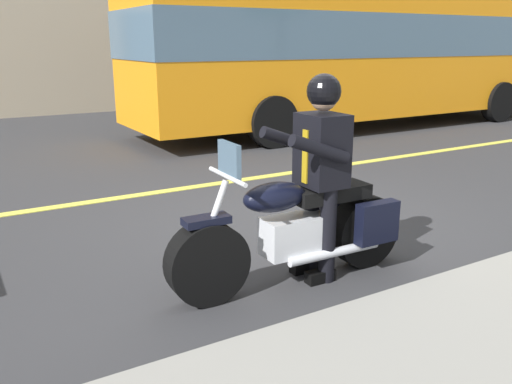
{
  "coord_description": "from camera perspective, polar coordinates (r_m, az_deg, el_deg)",
  "views": [
    {
      "loc": [
        3.28,
        4.7,
        1.98
      ],
      "look_at": [
        1.05,
        0.94,
        0.75
      ],
      "focal_mm": 37.56,
      "sensor_mm": 36.0,
      "label": 1
    }
  ],
  "objects": [
    {
      "name": "ground_plane",
      "position": [
        6.07,
        3.98,
        -3.36
      ],
      "size": [
        80.0,
        80.0,
        0.0
      ],
      "primitive_type": "plane",
      "color": "#333335"
    },
    {
      "name": "lane_center_stripe",
      "position": [
        7.72,
        -4.46,
        0.86
      ],
      "size": [
        60.0,
        0.16,
        0.01
      ],
      "primitive_type": "cube",
      "color": "#E5DB4C",
      "rests_on": "ground_plane"
    },
    {
      "name": "motorcycle_main",
      "position": [
        4.52,
        4.66,
        -4.11
      ],
      "size": [
        2.22,
        0.63,
        1.26
      ],
      "color": "black",
      "rests_on": "ground_plane"
    },
    {
      "name": "rider_main",
      "position": [
        4.47,
        6.84,
        3.38
      ],
      "size": [
        0.63,
        0.56,
        1.74
      ],
      "color": "black",
      "rests_on": "ground_plane"
    },
    {
      "name": "bus_near",
      "position": [
        13.12,
        11.24,
        15.0
      ],
      "size": [
        11.05,
        2.7,
        3.3
      ],
      "color": "orange",
      "rests_on": "ground_plane"
    }
  ]
}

